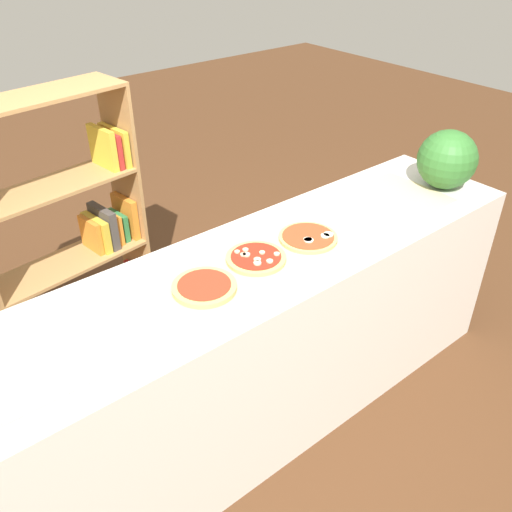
{
  "coord_description": "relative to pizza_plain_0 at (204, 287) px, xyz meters",
  "views": [
    {
      "loc": [
        -1.13,
        -1.39,
        2.09
      ],
      "look_at": [
        0.0,
        0.0,
        0.92
      ],
      "focal_mm": 37.84,
      "sensor_mm": 36.0,
      "label": 1
    }
  ],
  "objects": [
    {
      "name": "pizza_mushroom_1",
      "position": [
        0.27,
        0.03,
        -0.0
      ],
      "size": [
        0.24,
        0.24,
        0.03
      ],
      "color": "tan",
      "rests_on": "parchment_paper"
    },
    {
      "name": "counter",
      "position": [
        0.27,
        0.03,
        -0.46
      ],
      "size": [
        2.67,
        0.62,
        0.9
      ],
      "primitive_type": "cube",
      "color": "beige",
      "rests_on": "ground_plane"
    },
    {
      "name": "pizza_mozzarella_2",
      "position": [
        0.54,
        0.02,
        -0.0
      ],
      "size": [
        0.25,
        0.25,
        0.02
      ],
      "color": "tan",
      "rests_on": "parchment_paper"
    },
    {
      "name": "bookshelf",
      "position": [
        -0.02,
        1.19,
        -0.26
      ],
      "size": [
        0.91,
        0.4,
        1.37
      ],
      "color": "#A87A47",
      "rests_on": "ground_plane"
    },
    {
      "name": "watermelon",
      "position": [
        1.42,
        -0.03,
        0.13
      ],
      "size": [
        0.29,
        0.29,
        0.29
      ],
      "primitive_type": "sphere",
      "color": "#2D6628",
      "rests_on": "counter"
    },
    {
      "name": "ground_plane",
      "position": [
        0.27,
        0.03,
        -0.91
      ],
      "size": [
        12.0,
        12.0,
        0.0
      ],
      "primitive_type": "plane",
      "color": "#4C2D19"
    },
    {
      "name": "parchment_paper",
      "position": [
        0.27,
        0.03,
        -0.01
      ],
      "size": [
        2.17,
        0.41,
        0.0
      ],
      "primitive_type": "cube",
      "color": "tan",
      "rests_on": "counter"
    },
    {
      "name": "pizza_plain_0",
      "position": [
        0.0,
        0.0,
        0.0
      ],
      "size": [
        0.24,
        0.24,
        0.02
      ],
      "color": "tan",
      "rests_on": "parchment_paper"
    }
  ]
}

